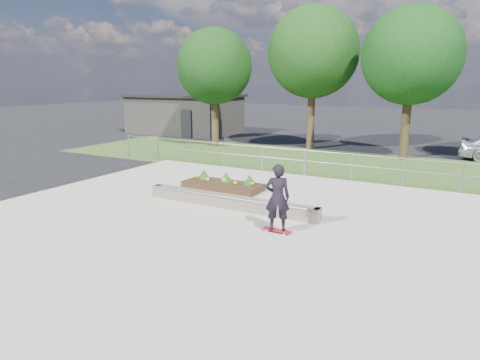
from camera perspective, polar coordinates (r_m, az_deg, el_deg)
name	(u,v)px	position (r m, az deg, el deg)	size (l,w,h in m)	color
ground	(208,228)	(12.05, -4.34, -6.41)	(120.00, 120.00, 0.00)	black
grass_verge	(329,163)	(21.77, 11.82, 2.21)	(30.00, 8.00, 0.02)	#334F1F
concrete_slab	(208,227)	(12.04, -4.34, -6.28)	(15.00, 15.00, 0.06)	#A6A393
fence	(305,159)	(18.38, 8.62, 2.77)	(20.06, 0.06, 1.20)	#9B9EA3
building	(185,113)	(34.23, -7.39, 8.79)	(8.40, 5.40, 3.00)	#2A2825
tree_far_left	(214,66)	(26.64, -3.46, 14.87)	(4.55, 4.55, 7.15)	#352315
tree_mid_left	(313,52)	(26.04, 9.74, 16.41)	(5.25, 5.25, 8.25)	#362315
tree_mid_right	(412,56)	(23.71, 21.90, 15.12)	(4.90, 4.90, 7.70)	#2E2112
grind_ledge	(229,202)	(13.62, -1.46, -2.91)	(6.00, 0.44, 0.43)	brown
planter_bed	(223,184)	(16.02, -2.24, -0.54)	(3.00, 1.20, 0.61)	black
skateboarder	(277,198)	(11.24, 5.02, -2.36)	(0.80, 0.67, 1.87)	white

